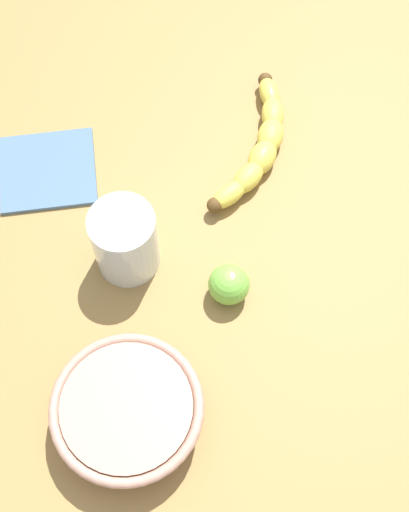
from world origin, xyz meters
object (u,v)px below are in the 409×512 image
smoothie_glass (125,242)px  lime_fruit (229,284)px  banana (259,145)px  ceramic_bowl (128,411)px

smoothie_glass → lime_fruit: size_ratio=1.96×
banana → ceramic_bowl: (25.90, -30.20, 1.47)cm
banana → smoothie_glass: size_ratio=1.81×
banana → ceramic_bowl: size_ratio=1.07×
banana → ceramic_bowl: 39.81cm
smoothie_glass → lime_fruit: bearing=43.8°
ceramic_bowl → lime_fruit: size_ratio=3.33×
banana → lime_fruit: 21.47cm
banana → smoothie_glass: 23.80cm
banana → lime_fruit: lime_fruit is taller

